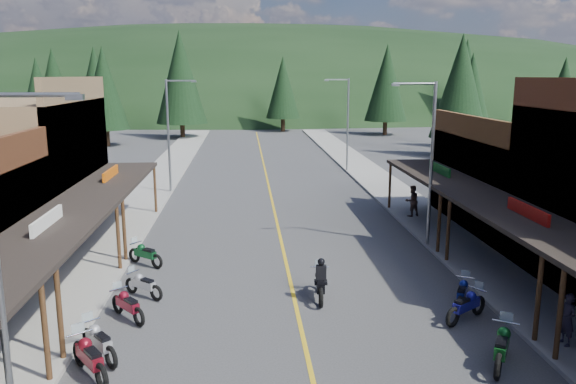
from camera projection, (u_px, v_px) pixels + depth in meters
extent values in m
plane|color=#38383A|center=(299.00, 322.00, 19.23)|extent=(220.00, 220.00, 0.00)
cube|color=gold|center=(271.00, 197.00, 38.74)|extent=(0.15, 90.00, 0.01)
cube|color=gray|center=(143.00, 198.00, 38.07)|extent=(3.40, 94.00, 0.15)
cube|color=gray|center=(395.00, 194.00, 39.39)|extent=(3.40, 94.00, 0.15)
cylinder|color=#472D19|center=(45.00, 333.00, 15.05)|extent=(0.16, 0.16, 3.00)
cube|color=#3F2111|center=(5.00, 227.00, 19.48)|extent=(0.30, 9.00, 6.20)
cube|color=black|center=(48.00, 229.00, 19.61)|extent=(3.20, 9.00, 0.18)
cylinder|color=#472D19|center=(60.00, 314.00, 16.22)|extent=(0.16, 0.16, 3.00)
cylinder|color=#472D19|center=(118.00, 238.00, 23.84)|extent=(0.16, 0.16, 3.00)
cube|color=silver|center=(47.00, 224.00, 19.57)|extent=(0.12, 3.00, 0.70)
cube|color=brown|center=(4.00, 171.00, 28.47)|extent=(8.00, 10.20, 7.00)
cube|color=brown|center=(81.00, 159.00, 28.64)|extent=(0.30, 10.20, 8.20)
cube|color=black|center=(111.00, 179.00, 28.98)|extent=(3.20, 10.20, 0.18)
cylinder|color=#472D19|center=(124.00, 230.00, 25.01)|extent=(0.16, 0.16, 3.00)
cylinder|color=#472D19|center=(155.00, 190.00, 33.79)|extent=(0.16, 0.16, 3.00)
cube|color=#CC590C|center=(111.00, 176.00, 28.94)|extent=(0.12, 3.00, 0.70)
cylinder|color=#472D19|center=(560.00, 316.00, 16.15)|extent=(0.16, 0.16, 3.00)
cube|color=#562B19|center=(567.00, 190.00, 20.82)|extent=(0.30, 9.00, 8.20)
cube|color=black|center=(527.00, 220.00, 20.93)|extent=(3.20, 9.00, 0.18)
cylinder|color=#472D19|center=(538.00, 299.00, 17.32)|extent=(0.16, 0.16, 3.00)
cylinder|color=#472D19|center=(448.00, 231.00, 24.93)|extent=(0.16, 0.16, 3.00)
cube|color=#B2140F|center=(527.00, 214.00, 20.89)|extent=(0.12, 3.00, 0.70)
cube|color=#4C2D16|center=(533.00, 182.00, 30.81)|extent=(8.00, 10.20, 5.00)
cube|color=#4C2D16|center=(466.00, 173.00, 30.39)|extent=(0.30, 10.20, 6.20)
cube|color=black|center=(439.00, 175.00, 30.30)|extent=(3.20, 10.20, 0.18)
cylinder|color=#472D19|center=(439.00, 224.00, 26.10)|extent=(0.16, 0.16, 3.00)
cylinder|color=#472D19|center=(390.00, 186.00, 34.89)|extent=(0.16, 0.16, 3.00)
cube|color=#14591E|center=(440.00, 171.00, 30.26)|extent=(0.12, 3.00, 0.70)
cylinder|color=gray|center=(29.00, 95.00, 11.29)|extent=(2.00, 0.10, 0.10)
cube|color=gray|center=(75.00, 97.00, 11.37)|extent=(0.35, 0.18, 0.12)
cylinder|color=gray|center=(168.00, 137.00, 39.34)|extent=(0.16, 0.16, 8.00)
cylinder|color=gray|center=(181.00, 81.00, 38.61)|extent=(2.00, 0.10, 0.10)
cube|color=gray|center=(194.00, 81.00, 38.69)|extent=(0.35, 0.18, 0.12)
cylinder|color=gray|center=(431.00, 167.00, 26.75)|extent=(0.16, 0.16, 8.00)
cylinder|color=gray|center=(415.00, 84.00, 25.88)|extent=(2.00, 0.10, 0.10)
cube|color=gray|center=(395.00, 85.00, 25.82)|extent=(0.35, 0.18, 0.12)
cylinder|color=gray|center=(348.00, 126.00, 48.22)|extent=(0.16, 0.16, 8.00)
cylinder|color=gray|center=(337.00, 80.00, 47.35)|extent=(2.00, 0.10, 0.10)
cube|color=gray|center=(326.00, 80.00, 47.29)|extent=(0.35, 0.18, 0.12)
ellipsoid|color=black|center=(251.00, 106.00, 150.97)|extent=(310.00, 140.00, 60.00)
cylinder|color=black|center=(98.00, 124.00, 85.50)|extent=(0.60, 0.60, 2.00)
cone|color=black|center=(95.00, 82.00, 84.23)|extent=(5.88, 5.88, 10.50)
cylinder|color=black|center=(183.00, 131.00, 74.86)|extent=(0.60, 0.60, 2.00)
cone|color=black|center=(181.00, 77.00, 73.43)|extent=(6.72, 6.72, 12.00)
cylinder|color=black|center=(283.00, 125.00, 83.73)|extent=(0.60, 0.60, 2.00)
cone|color=black|center=(283.00, 87.00, 82.61)|extent=(5.04, 5.04, 9.00)
cylinder|color=black|center=(385.00, 128.00, 78.94)|extent=(0.60, 0.60, 2.00)
cone|color=black|center=(387.00, 83.00, 77.66)|extent=(5.88, 5.88, 10.50)
cylinder|color=black|center=(463.00, 120.00, 91.87)|extent=(0.60, 0.60, 2.00)
cone|color=black|center=(466.00, 77.00, 90.44)|extent=(6.72, 6.72, 12.00)
cylinder|color=black|center=(560.00, 124.00, 84.98)|extent=(0.60, 0.60, 2.00)
cone|color=black|center=(564.00, 87.00, 83.85)|extent=(5.04, 5.04, 9.00)
cylinder|color=black|center=(57.00, 121.00, 90.75)|extent=(0.60, 0.60, 2.00)
cone|color=black|center=(54.00, 82.00, 89.47)|extent=(5.88, 5.88, 10.50)
cylinder|color=black|center=(43.00, 149.00, 56.38)|extent=(0.60, 0.60, 2.00)
cone|color=black|center=(39.00, 99.00, 55.36)|extent=(4.48, 4.48, 8.00)
cylinder|color=black|center=(468.00, 139.00, 64.76)|extent=(0.60, 0.60, 2.00)
cone|color=black|center=(471.00, 92.00, 63.66)|extent=(4.93, 4.93, 8.80)
cylinder|color=black|center=(107.00, 138.00, 66.44)|extent=(0.60, 0.60, 2.00)
cone|color=black|center=(104.00, 88.00, 65.26)|extent=(5.38, 5.38, 9.60)
cylinder|color=black|center=(457.00, 147.00, 57.63)|extent=(0.60, 0.60, 2.00)
cone|color=black|center=(461.00, 86.00, 56.36)|extent=(5.82, 5.82, 10.40)
imported|color=#262233|center=(567.00, 319.00, 17.13)|extent=(0.47, 0.65, 1.65)
imported|color=#4E3931|center=(412.00, 201.00, 32.81)|extent=(1.02, 0.79, 1.84)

